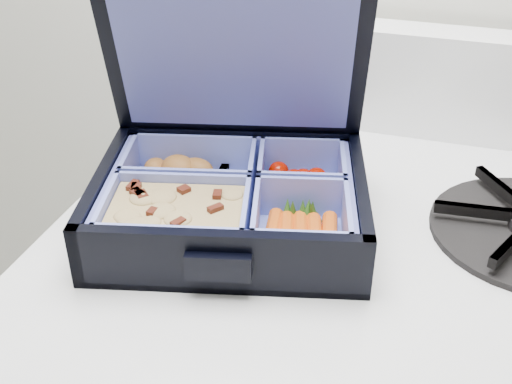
% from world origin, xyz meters
% --- Properties ---
extents(bento_box, '(0.29, 0.25, 0.06)m').
position_xyz_m(bento_box, '(-0.21, 1.68, 0.84)').
color(bento_box, black).
rests_on(bento_box, stove).
extents(burner_grate_rear, '(0.25, 0.25, 0.02)m').
position_xyz_m(burner_grate_rear, '(-0.25, 1.83, 0.82)').
color(burner_grate_rear, black).
rests_on(burner_grate_rear, stove).
extents(fork, '(0.05, 0.16, 0.01)m').
position_xyz_m(fork, '(-0.18, 1.81, 0.81)').
color(fork, silver).
rests_on(fork, stove).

